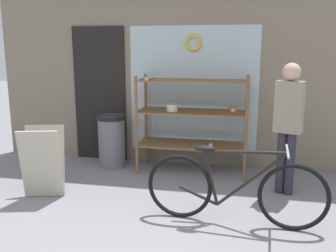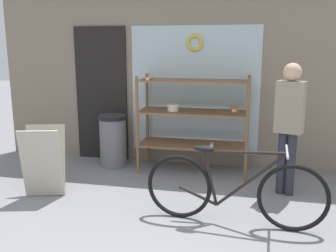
% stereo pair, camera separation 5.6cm
% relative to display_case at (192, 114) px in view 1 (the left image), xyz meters
% --- Properties ---
extents(storefront_facade, '(5.85, 0.13, 3.42)m').
position_rel_display_case_xyz_m(storefront_facade, '(-0.27, 0.42, 0.82)').
color(storefront_facade, gray).
rests_on(storefront_facade, ground_plane).
extents(display_case, '(1.55, 0.57, 1.40)m').
position_rel_display_case_xyz_m(display_case, '(0.00, 0.00, 0.00)').
color(display_case, brown).
rests_on(display_case, ground_plane).
extents(bicycle, '(1.84, 0.46, 0.83)m').
position_rel_display_case_xyz_m(bicycle, '(0.66, -1.54, -0.48)').
color(bicycle, black).
rests_on(bicycle, ground_plane).
extents(sandwich_board, '(0.55, 0.49, 0.86)m').
position_rel_display_case_xyz_m(sandwich_board, '(-1.62, -1.28, -0.42)').
color(sandwich_board, '#B2A893').
rests_on(sandwich_board, ground_plane).
extents(pedestrian, '(0.36, 0.28, 1.61)m').
position_rel_display_case_xyz_m(pedestrian, '(1.25, -0.59, 0.09)').
color(pedestrian, '#282833').
rests_on(pedestrian, ground_plane).
extents(trash_bin, '(0.42, 0.42, 0.79)m').
position_rel_display_case_xyz_m(trash_bin, '(-1.22, 0.02, -0.43)').
color(trash_bin, slate).
rests_on(trash_bin, ground_plane).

